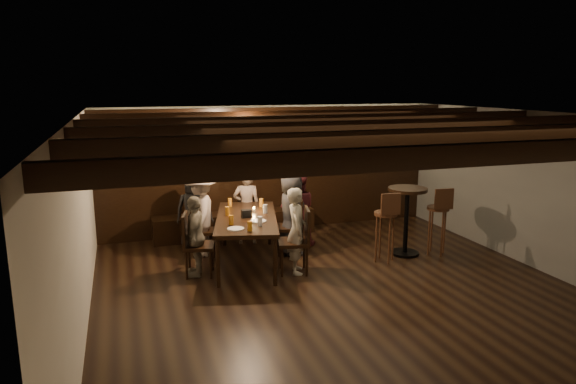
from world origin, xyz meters
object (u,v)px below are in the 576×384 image
object	(u,v)px
person_bench_centre	(247,207)
bar_stool_left	(385,236)
person_left_far	(195,236)
person_right_near	(292,213)
person_bench_right	(298,210)
high_top_table	(407,211)
chair_left_far	(198,256)
dining_table	(246,220)
chair_left_near	(204,240)
person_left_near	(201,214)
person_bench_left	(194,211)
bar_stool_right	(437,229)
chair_right_near	(290,236)
chair_right_far	(295,253)
person_right_far	(297,231)

from	to	relation	value
person_bench_centre	bar_stool_left	size ratio (longest dim) A/B	1.15
person_left_far	person_right_near	size ratio (longest dim) A/B	0.86
person_bench_right	high_top_table	world-z (taller)	person_bench_right
person_bench_right	person_left_far	distance (m)	2.13
chair_left_far	dining_table	bearing A→B (deg)	122.01
chair_left_near	person_left_near	size ratio (longest dim) A/B	0.61
chair_left_near	person_bench_left	size ratio (longest dim) A/B	0.67
person_right_near	bar_stool_right	xyz separation A→B (m)	(2.28, -0.81, -0.27)
chair_right_near	bar_stool_right	size ratio (longest dim) A/B	0.82
chair_left_near	chair_right_far	size ratio (longest dim) A/B	0.88
dining_table	chair_left_near	world-z (taller)	chair_left_near
chair_left_near	person_right_far	world-z (taller)	person_right_far
person_bench_left	bar_stool_left	distance (m)	3.26
chair_left_near	chair_right_near	xyz separation A→B (m)	(1.40, -0.35, 0.02)
chair_left_near	chair_right_far	world-z (taller)	chair_right_far
dining_table	person_left_far	size ratio (longest dim) A/B	1.82
chair_left_far	person_right_near	distance (m)	1.77
chair_left_far	person_bench_centre	distance (m)	1.71
chair_right_near	person_bench_right	distance (m)	0.60
person_bench_centre	bar_stool_right	size ratio (longest dim) A/B	1.15
dining_table	bar_stool_right	bearing A→B (deg)	3.80
person_left_far	person_bench_right	bearing A→B (deg)	129.29
chair_left_near	person_bench_left	distance (m)	0.62
dining_table	bar_stool_right	world-z (taller)	bar_stool_right
person_bench_right	bar_stool_left	size ratio (longest dim) A/B	1.11
person_bench_right	high_top_table	distance (m)	1.86
person_left_far	bar_stool_right	xyz separation A→B (m)	(3.95, -0.30, -0.18)
person_bench_right	bar_stool_right	world-z (taller)	person_bench_right
chair_right_far	dining_table	bearing A→B (deg)	58.03
person_bench_left	person_left_far	world-z (taller)	person_bench_left
person_left_far	high_top_table	size ratio (longest dim) A/B	1.07
chair_left_near	person_bench_centre	distance (m)	1.02
high_top_table	bar_stool_left	size ratio (longest dim) A/B	0.99
chair_right_far	bar_stool_left	distance (m)	1.53
person_right_near	chair_left_near	bearing A→B (deg)	90.00
dining_table	person_left_far	bearing A→B (deg)	-149.04
chair_left_near	bar_stool_right	world-z (taller)	bar_stool_right
person_bench_right	chair_left_near	bearing A→B (deg)	15.54
chair_right_far	person_right_near	size ratio (longest dim) A/B	0.71
dining_table	person_bench_right	xyz separation A→B (m)	(1.09, 0.66, -0.06)
chair_right_far	high_top_table	distance (m)	2.08
chair_right_far	high_top_table	bearing A→B (deg)	-70.12
dining_table	person_bench_centre	bearing A→B (deg)	90.00
dining_table	person_left_near	xyz separation A→B (m)	(-0.62, 0.62, 0.01)
person_bench_centre	bar_stool_left	bearing A→B (deg)	152.78
person_right_near	bar_stool_right	world-z (taller)	person_right_near
dining_table	chair_right_near	size ratio (longest dim) A/B	2.32
chair_left_near	high_top_table	distance (m)	3.39
chair_right_far	person_bench_left	bearing A→B (deg)	50.21
high_top_table	bar_stool_right	size ratio (longest dim) A/B	0.99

